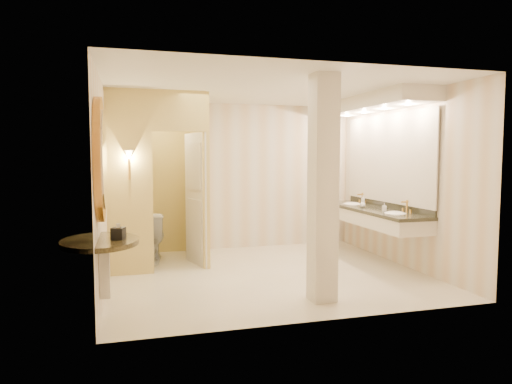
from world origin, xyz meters
TOP-DOWN VIEW (x-y plane):
  - floor at (0.00, 0.00)m, footprint 4.50×4.50m
  - ceiling at (0.00, 0.00)m, footprint 4.50×4.50m
  - wall_back at (0.00, 2.00)m, footprint 4.50×0.02m
  - wall_front at (0.00, -2.00)m, footprint 4.50×0.02m
  - wall_left at (-2.25, 0.00)m, footprint 0.02×4.00m
  - wall_right at (2.25, 0.00)m, footprint 0.02×4.00m
  - toilet_closet at (-1.12, 0.97)m, footprint 1.50×1.55m
  - wall_sconce at (-1.93, 0.43)m, footprint 0.14×0.14m
  - vanity at (1.98, 0.40)m, footprint 0.75×2.76m
  - console_shelf at (-2.21, -1.40)m, footprint 0.99×0.99m
  - pillar at (0.29, -1.35)m, footprint 0.29×0.29m
  - tissue_box at (-2.04, -1.45)m, footprint 0.16×0.16m
  - toilet at (-1.61, 1.28)m, footprint 0.57×0.86m
  - soap_bottle_a at (1.93, -0.02)m, footprint 0.07×0.07m
  - soap_bottle_b at (1.84, 0.51)m, footprint 0.11×0.11m
  - soap_bottle_c at (1.97, 0.75)m, footprint 0.10×0.10m

SIDE VIEW (x-z plane):
  - floor at x=0.00m, z-range 0.00..0.00m
  - toilet at x=-1.61m, z-range 0.00..0.82m
  - soap_bottle_b at x=1.84m, z-range 0.88..1.00m
  - tissue_box at x=-2.04m, z-range 0.88..1.00m
  - soap_bottle_a at x=1.93m, z-range 0.88..1.00m
  - soap_bottle_c at x=1.97m, z-range 0.88..1.06m
  - console_shelf at x=-2.21m, z-range 0.37..2.32m
  - wall_back at x=0.00m, z-range 0.00..2.70m
  - wall_front at x=0.00m, z-range 0.00..2.70m
  - wall_left at x=-2.25m, z-range 0.00..2.70m
  - wall_right at x=2.25m, z-range 0.00..2.70m
  - pillar at x=0.29m, z-range 0.00..2.70m
  - toilet_closet at x=-1.12m, z-range 0.04..2.74m
  - vanity at x=1.98m, z-range 0.58..2.67m
  - wall_sconce at x=-1.93m, z-range 1.52..1.94m
  - ceiling at x=0.00m, z-range 2.70..2.70m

